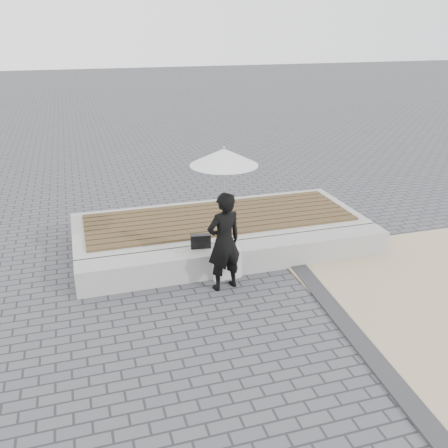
{
  "coord_description": "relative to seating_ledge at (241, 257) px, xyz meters",
  "views": [
    {
      "loc": [
        -2.31,
        -5.01,
        3.59
      ],
      "look_at": [
        -0.43,
        1.11,
        1.0
      ],
      "focal_mm": 39.94,
      "sensor_mm": 36.0,
      "label": 1
    }
  ],
  "objects": [
    {
      "name": "timber_decking",
      "position": [
        0.0,
        1.2,
        0.22
      ],
      "size": [
        4.6,
        1.6,
        0.04
      ],
      "primitive_type": null,
      "color": "brown",
      "rests_on": "timber_platform"
    },
    {
      "name": "ground",
      "position": [
        0.0,
        -1.6,
        -0.2
      ],
      "size": [
        80.0,
        80.0,
        0.0
      ],
      "primitive_type": "plane",
      "color": "#47474B",
      "rests_on": "ground"
    },
    {
      "name": "handbag",
      "position": [
        -0.62,
        0.1,
        0.31
      ],
      "size": [
        0.32,
        0.15,
        0.22
      ],
      "primitive_type": "cube",
      "rotation": [
        0.0,
        0.0,
        -0.15
      ],
      "color": "black",
      "rests_on": "seating_ledge"
    },
    {
      "name": "woman",
      "position": [
        -0.43,
        -0.49,
        0.53
      ],
      "size": [
        0.6,
        0.47,
        1.46
      ],
      "primitive_type": "imported",
      "rotation": [
        0.0,
        0.0,
        3.39
      ],
      "color": "black",
      "rests_on": "ground"
    },
    {
      "name": "parasol",
      "position": [
        -0.43,
        -0.49,
        1.75
      ],
      "size": [
        0.91,
        0.91,
        1.17
      ],
      "rotation": [
        0.0,
        0.0,
        0.07
      ],
      "color": "#BBBCC1",
      "rests_on": "ground"
    },
    {
      "name": "magazine",
      "position": [
        -0.31,
        -0.25,
        0.26
      ],
      "size": [
        0.35,
        0.29,
        0.01
      ],
      "primitive_type": "cube",
      "rotation": [
        0.0,
        0.0,
        0.23
      ],
      "color": "#D9463C",
      "rests_on": "canvas_tote"
    },
    {
      "name": "canvas_tote",
      "position": [
        -0.31,
        -0.2,
        0.03
      ],
      "size": [
        0.45,
        0.22,
        0.46
      ],
      "primitive_type": "cube",
      "rotation": [
        0.0,
        0.0,
        0.08
      ],
      "color": "silver",
      "rests_on": "ground"
    },
    {
      "name": "edging_band",
      "position": [
        0.75,
        -2.1,
        -0.18
      ],
      "size": [
        0.61,
        5.2,
        0.04
      ],
      "primitive_type": "cube",
      "rotation": [
        0.0,
        0.0,
        -0.07
      ],
      "color": "#2F2F32",
      "rests_on": "ground"
    },
    {
      "name": "timber_platform",
      "position": [
        0.0,
        1.2,
        0.0
      ],
      "size": [
        5.0,
        2.0,
        0.4
      ],
      "primitive_type": "cube",
      "color": "#A7A7A2",
      "rests_on": "ground"
    },
    {
      "name": "seating_ledge",
      "position": [
        0.0,
        0.0,
        0.0
      ],
      "size": [
        5.0,
        0.45,
        0.4
      ],
      "primitive_type": "cube",
      "color": "#969591",
      "rests_on": "ground"
    }
  ]
}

